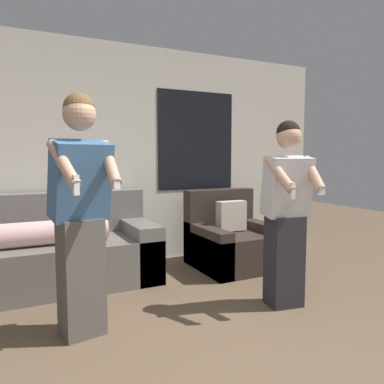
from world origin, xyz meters
name	(u,v)px	position (x,y,z in m)	size (l,w,h in m)	color
wall_back	(114,155)	(0.02, 2.99, 1.35)	(6.03, 0.07, 2.70)	beige
couch	(50,254)	(-0.80, 2.49, 0.33)	(2.16, 0.94, 0.94)	slate
armchair	(232,242)	(1.27, 2.27, 0.30)	(0.92, 0.93, 0.92)	#332823
person_left	(81,213)	(-0.68, 1.23, 0.93)	(0.47, 0.56, 1.79)	#56514C
person_right	(286,213)	(1.04, 1.02, 0.84)	(0.45, 0.52, 1.65)	#28282D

